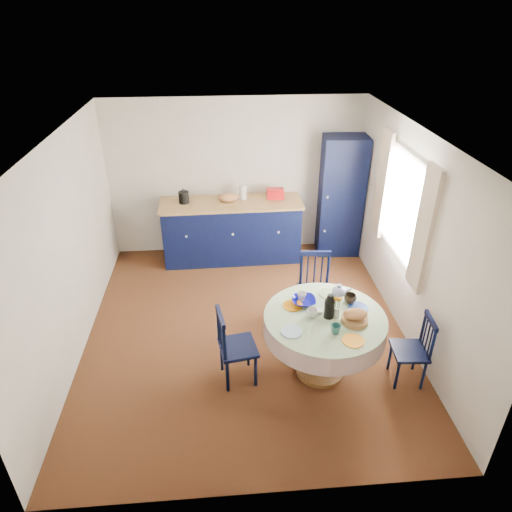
% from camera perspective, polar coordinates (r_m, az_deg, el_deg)
% --- Properties ---
extents(floor, '(4.50, 4.50, 0.00)m').
position_cam_1_polar(floor, '(5.98, -1.26, -9.15)').
color(floor, black).
rests_on(floor, ground).
extents(ceiling, '(4.50, 4.50, 0.00)m').
position_cam_1_polar(ceiling, '(4.83, -1.59, 14.66)').
color(ceiling, white).
rests_on(ceiling, wall_back).
extents(wall_back, '(4.00, 0.02, 2.50)m').
position_cam_1_polar(wall_back, '(7.35, -2.50, 9.75)').
color(wall_back, white).
rests_on(wall_back, floor).
extents(wall_left, '(0.02, 4.50, 2.50)m').
position_cam_1_polar(wall_left, '(5.56, -22.43, 0.55)').
color(wall_left, white).
rests_on(wall_left, floor).
extents(wall_right, '(0.02, 4.50, 2.50)m').
position_cam_1_polar(wall_right, '(5.75, 18.94, 2.17)').
color(wall_right, white).
rests_on(wall_right, floor).
extents(window, '(0.10, 1.74, 1.45)m').
position_cam_1_polar(window, '(5.86, 17.89, 5.89)').
color(window, white).
rests_on(window, wall_right).
extents(kitchen_counter, '(2.21, 0.72, 1.22)m').
position_cam_1_polar(kitchen_counter, '(7.32, -3.04, 3.29)').
color(kitchen_counter, black).
rests_on(kitchen_counter, floor).
extents(pantry_cabinet, '(0.71, 0.54, 1.94)m').
position_cam_1_polar(pantry_cabinet, '(7.46, 10.58, 7.29)').
color(pantry_cabinet, black).
rests_on(pantry_cabinet, floor).
extents(dining_table, '(1.31, 1.31, 1.07)m').
position_cam_1_polar(dining_table, '(5.02, 8.62, -8.56)').
color(dining_table, brown).
rests_on(dining_table, floor).
extents(chair_left, '(0.46, 0.47, 0.92)m').
position_cam_1_polar(chair_left, '(5.03, -2.74, -11.19)').
color(chair_left, black).
rests_on(chair_left, floor).
extents(chair_far, '(0.45, 0.43, 0.96)m').
position_cam_1_polar(chair_far, '(5.91, 7.39, -4.11)').
color(chair_far, black).
rests_on(chair_far, floor).
extents(chair_right, '(0.39, 0.40, 0.84)m').
position_cam_1_polar(chair_right, '(5.32, 19.05, -10.97)').
color(chair_right, black).
rests_on(chair_right, floor).
extents(mug_a, '(0.12, 0.12, 0.10)m').
position_cam_1_polar(mug_a, '(4.89, 7.04, -7.10)').
color(mug_a, silver).
rests_on(mug_a, dining_table).
extents(mug_b, '(0.11, 0.11, 0.10)m').
position_cam_1_polar(mug_b, '(4.71, 9.92, -9.00)').
color(mug_b, '#2F6964').
rests_on(mug_b, dining_table).
extents(mug_c, '(0.13, 0.13, 0.11)m').
position_cam_1_polar(mug_c, '(5.17, 11.69, -5.23)').
color(mug_c, black).
rests_on(mug_c, dining_table).
extents(mug_d, '(0.11, 0.11, 0.10)m').
position_cam_1_polar(mug_d, '(5.12, 5.71, -5.09)').
color(mug_d, silver).
rests_on(mug_d, dining_table).
extents(cobalt_bowl, '(0.26, 0.26, 0.06)m').
position_cam_1_polar(cobalt_bowl, '(5.08, 5.99, -5.63)').
color(cobalt_bowl, '#08097F').
rests_on(cobalt_bowl, dining_table).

